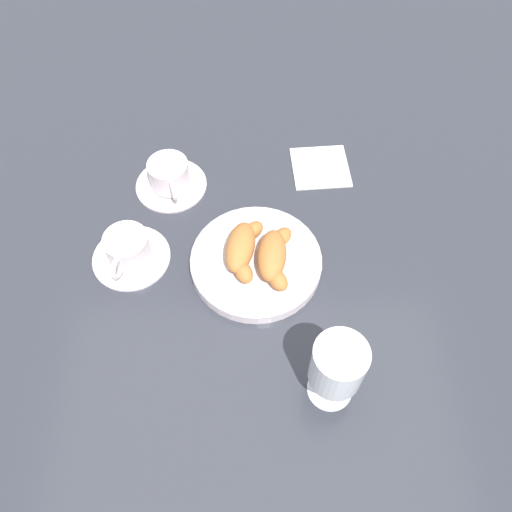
{
  "coord_description": "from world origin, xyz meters",
  "views": [
    {
      "loc": [
        0.47,
        -0.02,
        0.77
      ],
      "look_at": [
        -0.01,
        -0.01,
        0.03
      ],
      "focal_mm": 36.62,
      "sensor_mm": 36.0,
      "label": 1
    }
  ],
  "objects_px": {
    "coffee_cup_near": "(170,177)",
    "folded_napkin": "(320,167)",
    "juice_glass_left": "(338,366)",
    "croissant_large": "(242,248)",
    "pastry_plate": "(256,261)",
    "croissant_small": "(274,255)",
    "coffee_cup_far": "(129,251)"
  },
  "relations": [
    {
      "from": "pastry_plate",
      "to": "juice_glass_left",
      "type": "xyz_separation_m",
      "value": [
        0.22,
        0.11,
        0.08
      ]
    },
    {
      "from": "coffee_cup_near",
      "to": "juice_glass_left",
      "type": "relative_size",
      "value": 0.97
    },
    {
      "from": "croissant_large",
      "to": "croissant_small",
      "type": "bearing_deg",
      "value": 72.72
    },
    {
      "from": "croissant_large",
      "to": "coffee_cup_far",
      "type": "height_order",
      "value": "croissant_large"
    },
    {
      "from": "pastry_plate",
      "to": "croissant_small",
      "type": "relative_size",
      "value": 1.67
    },
    {
      "from": "coffee_cup_far",
      "to": "juice_glass_left",
      "type": "bearing_deg",
      "value": 53.24
    },
    {
      "from": "pastry_plate",
      "to": "coffee_cup_near",
      "type": "height_order",
      "value": "coffee_cup_near"
    },
    {
      "from": "juice_glass_left",
      "to": "folded_napkin",
      "type": "height_order",
      "value": "juice_glass_left"
    },
    {
      "from": "croissant_large",
      "to": "folded_napkin",
      "type": "relative_size",
      "value": 1.22
    },
    {
      "from": "coffee_cup_far",
      "to": "folded_napkin",
      "type": "distance_m",
      "value": 0.41
    },
    {
      "from": "folded_napkin",
      "to": "croissant_small",
      "type": "bearing_deg",
      "value": -23.78
    },
    {
      "from": "coffee_cup_far",
      "to": "juice_glass_left",
      "type": "xyz_separation_m",
      "value": [
        0.24,
        0.32,
        0.07
      ]
    },
    {
      "from": "croissant_large",
      "to": "folded_napkin",
      "type": "bearing_deg",
      "value": 144.47
    },
    {
      "from": "coffee_cup_near",
      "to": "juice_glass_left",
      "type": "xyz_separation_m",
      "value": [
        0.41,
        0.26,
        0.07
      ]
    },
    {
      "from": "coffee_cup_near",
      "to": "folded_napkin",
      "type": "xyz_separation_m",
      "value": [
        -0.04,
        0.29,
        -0.02
      ]
    },
    {
      "from": "coffee_cup_near",
      "to": "folded_napkin",
      "type": "height_order",
      "value": "coffee_cup_near"
    },
    {
      "from": "croissant_small",
      "to": "folded_napkin",
      "type": "height_order",
      "value": "croissant_small"
    },
    {
      "from": "pastry_plate",
      "to": "croissant_small",
      "type": "height_order",
      "value": "croissant_small"
    },
    {
      "from": "coffee_cup_near",
      "to": "folded_napkin",
      "type": "relative_size",
      "value": 1.24
    },
    {
      "from": "pastry_plate",
      "to": "folded_napkin",
      "type": "distance_m",
      "value": 0.26
    },
    {
      "from": "juice_glass_left",
      "to": "folded_napkin",
      "type": "distance_m",
      "value": 0.46
    },
    {
      "from": "pastry_plate",
      "to": "coffee_cup_near",
      "type": "bearing_deg",
      "value": -139.2
    },
    {
      "from": "croissant_small",
      "to": "folded_napkin",
      "type": "relative_size",
      "value": 1.24
    },
    {
      "from": "coffee_cup_near",
      "to": "coffee_cup_far",
      "type": "distance_m",
      "value": 0.18
    },
    {
      "from": "croissant_small",
      "to": "coffee_cup_near",
      "type": "distance_m",
      "value": 0.27
    },
    {
      "from": "pastry_plate",
      "to": "coffee_cup_far",
      "type": "xyz_separation_m",
      "value": [
        -0.02,
        -0.22,
        0.01
      ]
    },
    {
      "from": "croissant_small",
      "to": "coffee_cup_near",
      "type": "relative_size",
      "value": 1.0
    },
    {
      "from": "coffee_cup_near",
      "to": "croissant_small",
      "type": "bearing_deg",
      "value": 44.33
    },
    {
      "from": "folded_napkin",
      "to": "juice_glass_left",
      "type": "bearing_deg",
      "value": -3.43
    },
    {
      "from": "croissant_large",
      "to": "pastry_plate",
      "type": "bearing_deg",
      "value": 71.64
    },
    {
      "from": "pastry_plate",
      "to": "juice_glass_left",
      "type": "height_order",
      "value": "juice_glass_left"
    },
    {
      "from": "croissant_small",
      "to": "juice_glass_left",
      "type": "xyz_separation_m",
      "value": [
        0.21,
        0.08,
        0.05
      ]
    }
  ]
}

